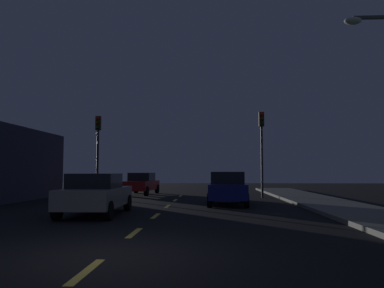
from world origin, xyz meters
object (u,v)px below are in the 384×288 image
object	(u,v)px
traffic_signal_right	(262,138)
car_adjacent_lane	(96,194)
car_stopped_ahead	(227,188)
car_oncoming_far	(141,183)
traffic_signal_left	(98,140)

from	to	relation	value
traffic_signal_right	car_adjacent_lane	world-z (taller)	traffic_signal_right
car_stopped_ahead	car_oncoming_far	size ratio (longest dim) A/B	0.92
traffic_signal_right	car_adjacent_lane	distance (m)	12.59
traffic_signal_right	car_stopped_ahead	bearing A→B (deg)	-114.39
car_adjacent_lane	car_oncoming_far	distance (m)	12.74
traffic_signal_right	car_adjacent_lane	xyz separation A→B (m)	(-7.39, -9.76, -2.92)
car_oncoming_far	car_adjacent_lane	bearing A→B (deg)	-86.97
car_adjacent_lane	car_oncoming_far	size ratio (longest dim) A/B	0.97
traffic_signal_left	car_stopped_ahead	bearing A→B (deg)	-33.51
traffic_signal_left	traffic_signal_right	xyz separation A→B (m)	(10.31, 0.00, 0.12)
car_oncoming_far	car_stopped_ahead	bearing A→B (deg)	-55.33
car_stopped_ahead	car_oncoming_far	world-z (taller)	car_stopped_ahead
car_adjacent_lane	traffic_signal_left	bearing A→B (deg)	106.65
traffic_signal_left	traffic_signal_right	world-z (taller)	traffic_signal_right
traffic_signal_left	car_oncoming_far	distance (m)	4.66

